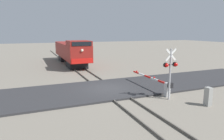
{
  "coord_description": "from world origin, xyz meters",
  "views": [
    {
      "loc": [
        -6.4,
        -16.59,
        5.17
      ],
      "look_at": [
        1.02,
        1.4,
        1.48
      ],
      "focal_mm": 32.97,
      "sensor_mm": 36.0,
      "label": 1
    }
  ],
  "objects": [
    {
      "name": "crossing_gate",
      "position": [
        3.69,
        -2.83,
        0.78
      ],
      "size": [
        0.36,
        6.14,
        1.24
      ],
      "color": "silver",
      "rests_on": "ground_plane"
    },
    {
      "name": "ground_plane",
      "position": [
        0.0,
        0.0,
        0.0
      ],
      "size": [
        160.0,
        160.0,
        0.0
      ],
      "primitive_type": "plane",
      "color": "gray"
    },
    {
      "name": "crossing_signal",
      "position": [
        3.39,
        -4.3,
        2.43
      ],
      "size": [
        1.18,
        0.33,
        3.93
      ],
      "color": "#ADADB2",
      "rests_on": "ground_plane"
    },
    {
      "name": "road_surface",
      "position": [
        0.0,
        0.0,
        0.08
      ],
      "size": [
        36.0,
        6.34,
        0.15
      ],
      "primitive_type": "cube",
      "color": "#2D2D30",
      "rests_on": "ground_plane"
    },
    {
      "name": "rail_track_right",
      "position": [
        0.72,
        0.0,
        0.07
      ],
      "size": [
        0.08,
        80.0,
        0.15
      ],
      "primitive_type": "cube",
      "color": "#59544C",
      "rests_on": "ground_plane"
    },
    {
      "name": "rail_track_left",
      "position": [
        -0.72,
        0.0,
        0.07
      ],
      "size": [
        0.08,
        80.0,
        0.15
      ],
      "primitive_type": "cube",
      "color": "#59544C",
      "rests_on": "ground_plane"
    },
    {
      "name": "locomotive",
      "position": [
        0.0,
        15.76,
        2.0
      ],
      "size": [
        2.97,
        14.47,
        3.91
      ],
      "color": "black",
      "rests_on": "ground_plane"
    },
    {
      "name": "utility_cabinet",
      "position": [
        5.07,
        -6.43,
        0.66
      ],
      "size": [
        0.37,
        0.44,
        1.33
      ],
      "primitive_type": "cube",
      "color": "#999993",
      "rests_on": "ground_plane"
    }
  ]
}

